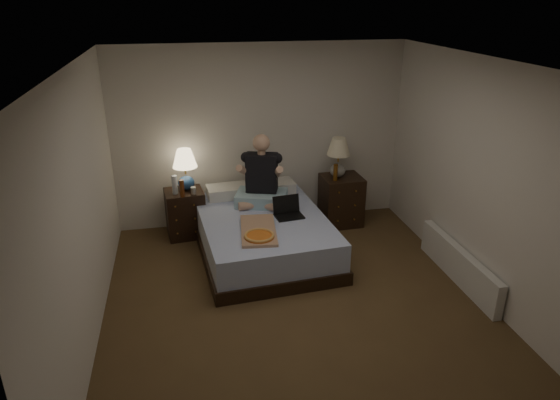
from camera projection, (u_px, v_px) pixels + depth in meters
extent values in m
cube|color=brown|center=(297.00, 305.00, 5.31)|extent=(4.00, 4.50, 0.00)
cube|color=white|center=(301.00, 65.00, 4.35)|extent=(4.00, 4.50, 0.00)
cube|color=beige|center=(260.00, 136.00, 6.87)|extent=(4.00, 0.00, 2.50)
cube|color=beige|center=(392.00, 345.00, 2.80)|extent=(4.00, 0.00, 2.50)
cube|color=beige|center=(81.00, 214.00, 4.46)|extent=(0.00, 4.50, 2.50)
cube|color=beige|center=(485.00, 182.00, 5.20)|extent=(0.00, 4.50, 2.50)
cube|color=#617AC2|center=(263.00, 235.00, 6.29)|extent=(1.66, 2.12, 0.50)
cube|color=black|center=(185.00, 213.00, 6.74)|extent=(0.54, 0.50, 0.64)
cube|color=black|center=(341.00, 200.00, 7.08)|extent=(0.56, 0.51, 0.71)
cylinder|color=silver|center=(175.00, 185.00, 6.49)|extent=(0.07, 0.07, 0.25)
cylinder|color=#B6B6B1|center=(193.00, 191.00, 6.50)|extent=(0.07, 0.07, 0.10)
cylinder|color=#602B0D|center=(182.00, 188.00, 6.39)|extent=(0.06, 0.06, 0.23)
cylinder|color=#60370D|center=(335.00, 172.00, 6.78)|extent=(0.06, 0.06, 0.23)
cube|color=silver|center=(459.00, 265.00, 5.70)|extent=(0.10, 1.60, 0.40)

